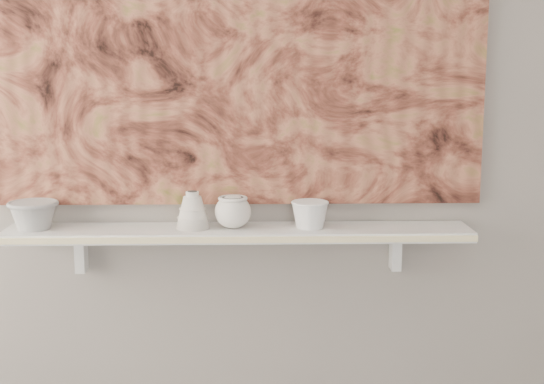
{
  "coord_description": "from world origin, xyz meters",
  "views": [
    {
      "loc": [
        0.05,
        -0.72,
        1.43
      ],
      "look_at": [
        0.1,
        1.49,
        1.04
      ],
      "focal_mm": 50.0,
      "sensor_mm": 36.0,
      "label": 1
    }
  ],
  "objects_px": {
    "painting": "(237,22)",
    "cup_cream": "(233,212)",
    "shelf": "(238,233)",
    "bell_vessel": "(193,210)",
    "bowl_white": "(310,214)",
    "bowl_grey": "(33,215)"
  },
  "relations": [
    {
      "from": "shelf",
      "to": "bell_vessel",
      "type": "relative_size",
      "value": 12.41
    },
    {
      "from": "shelf",
      "to": "cup_cream",
      "type": "distance_m",
      "value": 0.07
    },
    {
      "from": "painting",
      "to": "cup_cream",
      "type": "xyz_separation_m",
      "value": [
        -0.02,
        -0.08,
        -0.56
      ]
    },
    {
      "from": "bowl_grey",
      "to": "bowl_white",
      "type": "xyz_separation_m",
      "value": [
        0.83,
        0.0,
        -0.0
      ]
    },
    {
      "from": "shelf",
      "to": "cup_cream",
      "type": "height_order",
      "value": "cup_cream"
    },
    {
      "from": "shelf",
      "to": "bowl_white",
      "type": "distance_m",
      "value": 0.22
    },
    {
      "from": "painting",
      "to": "cup_cream",
      "type": "height_order",
      "value": "painting"
    },
    {
      "from": "cup_cream",
      "to": "bowl_white",
      "type": "relative_size",
      "value": 0.97
    },
    {
      "from": "bowl_grey",
      "to": "painting",
      "type": "bearing_deg",
      "value": 7.5
    },
    {
      "from": "bell_vessel",
      "to": "cup_cream",
      "type": "bearing_deg",
      "value": 0.0
    },
    {
      "from": "painting",
      "to": "bowl_grey",
      "type": "distance_m",
      "value": 0.84
    },
    {
      "from": "shelf",
      "to": "bell_vessel",
      "type": "distance_m",
      "value": 0.15
    },
    {
      "from": "cup_cream",
      "to": "bowl_white",
      "type": "bearing_deg",
      "value": 0.0
    },
    {
      "from": "shelf",
      "to": "bowl_grey",
      "type": "bearing_deg",
      "value": 180.0
    },
    {
      "from": "bowl_grey",
      "to": "bowl_white",
      "type": "height_order",
      "value": "bowl_grey"
    },
    {
      "from": "shelf",
      "to": "cup_cream",
      "type": "xyz_separation_m",
      "value": [
        -0.02,
        0.0,
        0.07
      ]
    },
    {
      "from": "bowl_white",
      "to": "bell_vessel",
      "type": "bearing_deg",
      "value": 180.0
    },
    {
      "from": "cup_cream",
      "to": "painting",
      "type": "bearing_deg",
      "value": 78.71
    },
    {
      "from": "bowl_grey",
      "to": "bowl_white",
      "type": "relative_size",
      "value": 1.33
    },
    {
      "from": "bowl_grey",
      "to": "cup_cream",
      "type": "xyz_separation_m",
      "value": [
        0.6,
        0.0,
        0.01
      ]
    },
    {
      "from": "painting",
      "to": "cup_cream",
      "type": "distance_m",
      "value": 0.57
    },
    {
      "from": "bowl_grey",
      "to": "cup_cream",
      "type": "relative_size",
      "value": 1.38
    }
  ]
}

